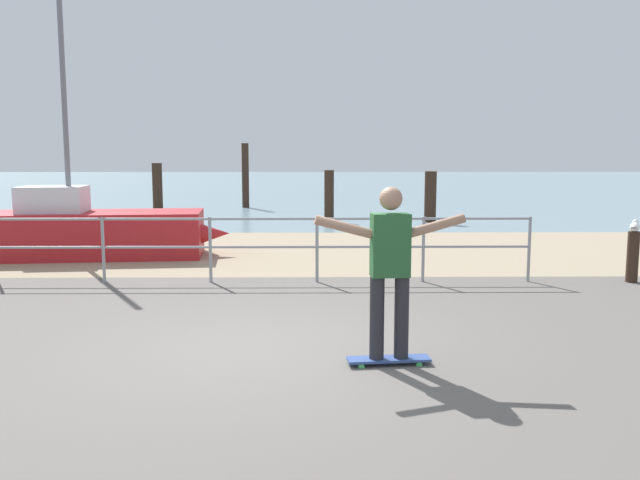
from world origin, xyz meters
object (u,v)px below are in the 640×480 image
object	(u,v)px
seagull	(635,227)
sailboat	(95,231)
skateboard	(389,359)
bollard_short	(633,258)
skateboarder	(390,263)

from	to	relation	value
seagull	sailboat	bearing A→B (deg)	164.13
sailboat	seagull	distance (m)	9.62
sailboat	seagull	xyz separation A→B (m)	(9.25, -2.63, 0.38)
skateboard	bollard_short	size ratio (longest dim) A/B	0.99
skateboarder	bollard_short	distance (m)	5.92
skateboard	seagull	xyz separation A→B (m)	(4.30, 4.05, 0.83)
skateboarder	seagull	xyz separation A→B (m)	(4.30, 4.05, -0.12)
sailboat	bollard_short	world-z (taller)	sailboat
skateboard	bollard_short	xyz separation A→B (m)	(4.29, 4.03, 0.34)
skateboard	seagull	distance (m)	5.96
skateboarder	seagull	bearing A→B (deg)	43.24
sailboat	skateboard	size ratio (longest dim) A/B	6.41
skateboard	seagull	world-z (taller)	seagull
skateboard	bollard_short	bearing A→B (deg)	43.19
sailboat	bollard_short	distance (m)	9.61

